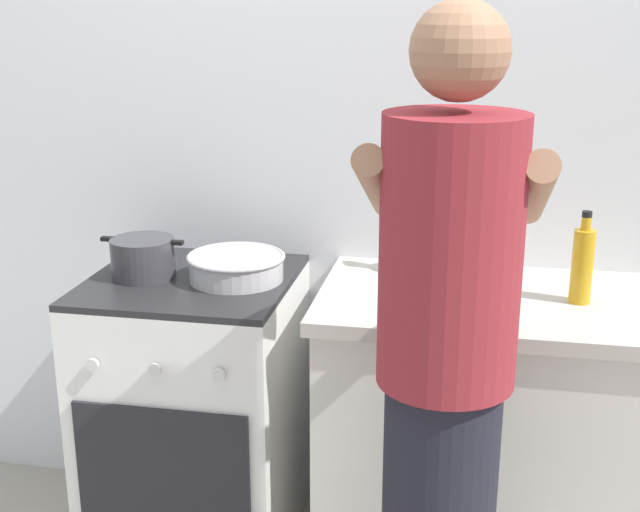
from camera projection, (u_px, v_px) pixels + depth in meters
name	position (u px, v px, depth m)	size (l,w,h in m)	color
back_wall	(390.00, 148.00, 2.64)	(3.20, 0.10, 2.50)	silver
countertop	(488.00, 440.00, 2.48)	(1.00, 0.60, 0.90)	silver
stove_range	(197.00, 414.00, 2.64)	(0.60, 0.62, 0.90)	white
pot	(143.00, 258.00, 2.50)	(0.26, 0.19, 0.12)	#38383D
mixing_bowl	(236.00, 266.00, 2.48)	(0.29, 0.29, 0.08)	#B7B7BC
utensil_crock	(423.00, 241.00, 2.53)	(0.10, 0.10, 0.31)	silver
spice_bottle	(503.00, 284.00, 2.32)	(0.04, 0.04, 0.09)	silver
oil_bottle	(582.00, 264.00, 2.27)	(0.06, 0.06, 0.26)	gold
person	(444.00, 396.00, 1.85)	(0.41, 0.50, 1.70)	black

